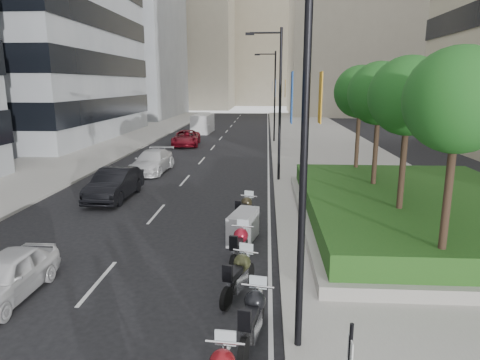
# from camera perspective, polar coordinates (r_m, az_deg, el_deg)

# --- Properties ---
(sidewalk_right) EXTENTS (10.00, 100.00, 0.15)m
(sidewalk_right) POSITION_cam_1_polar(r_m,az_deg,el_deg) (38.46, 11.73, 3.79)
(sidewalk_right) COLOR #9E9B93
(sidewalk_right) RESTS_ON ground
(sidewalk_left) EXTENTS (8.00, 100.00, 0.15)m
(sidewalk_left) POSITION_cam_1_polar(r_m,az_deg,el_deg) (41.11, -18.72, 3.95)
(sidewalk_left) COLOR #9E9B93
(sidewalk_left) RESTS_ON ground
(lane_edge) EXTENTS (0.12, 100.00, 0.01)m
(lane_edge) POSITION_cam_1_polar(r_m,az_deg,el_deg) (38.08, 3.79, 3.84)
(lane_edge) COLOR silver
(lane_edge) RESTS_ON ground
(lane_centre) EXTENTS (0.12, 100.00, 0.01)m
(lane_centre) POSITION_cam_1_polar(r_m,az_deg,el_deg) (38.41, -4.01, 3.91)
(lane_centre) COLOR silver
(lane_centre) RESTS_ON ground
(building_grey_far) EXTENTS (22.00, 26.00, 30.00)m
(building_grey_far) POSITION_cam_1_polar(r_m,az_deg,el_deg) (82.87, -16.75, 18.54)
(building_grey_far) COLOR gray
(building_grey_far) RESTS_ON ground
(building_cream_right) EXTENTS (28.00, 24.00, 36.00)m
(building_cream_right) POSITION_cam_1_polar(r_m,az_deg,el_deg) (90.36, 16.33, 19.95)
(building_cream_right) COLOR #B7AD93
(building_cream_right) RESTS_ON ground
(building_cream_left) EXTENTS (26.00, 24.00, 34.00)m
(building_cream_left) POSITION_cam_1_polar(r_m,az_deg,el_deg) (110.32, -8.12, 18.39)
(building_cream_left) COLOR #B7AD93
(building_cream_left) RESTS_ON ground
(building_cream_centre) EXTENTS (30.00, 24.00, 38.00)m
(building_cream_centre) POSITION_cam_1_polar(r_m,az_deg,el_deg) (128.31, 3.03, 18.58)
(building_cream_centre) COLOR #B7AD93
(building_cream_centre) RESTS_ON ground
(planter) EXTENTS (10.00, 14.00, 0.40)m
(planter) POSITION_cam_1_polar(r_m,az_deg,el_deg) (19.56, 22.78, -4.69)
(planter) COLOR gray
(planter) RESTS_ON sidewalk_right
(hedge) EXTENTS (9.40, 13.40, 0.80)m
(hedge) POSITION_cam_1_polar(r_m,az_deg,el_deg) (19.40, 22.93, -2.99)
(hedge) COLOR #134216
(hedge) RESTS_ON planter
(tree_0) EXTENTS (2.80, 2.80, 6.30)m
(tree_0) POSITION_cam_1_polar(r_m,az_deg,el_deg) (12.65, 27.07, 9.34)
(tree_0) COLOR #332319
(tree_0) RESTS_ON planter
(tree_1) EXTENTS (2.80, 2.80, 6.30)m
(tree_1) POSITION_cam_1_polar(r_m,az_deg,el_deg) (16.40, 21.56, 10.30)
(tree_1) COLOR #332319
(tree_1) RESTS_ON planter
(tree_2) EXTENTS (2.80, 2.80, 6.30)m
(tree_2) POSITION_cam_1_polar(r_m,az_deg,el_deg) (20.25, 18.10, 10.85)
(tree_2) COLOR #332319
(tree_2) RESTS_ON planter
(tree_3) EXTENTS (2.80, 2.80, 6.30)m
(tree_3) POSITION_cam_1_polar(r_m,az_deg,el_deg) (24.14, 15.75, 11.20)
(tree_3) COLOR #332319
(tree_3) RESTS_ON planter
(lamp_post_0) EXTENTS (2.34, 0.45, 9.00)m
(lamp_post_0) POSITION_cam_1_polar(r_m,az_deg,el_deg) (8.68, 7.64, 7.30)
(lamp_post_0) COLOR black
(lamp_post_0) RESTS_ON ground
(lamp_post_1) EXTENTS (2.34, 0.45, 9.00)m
(lamp_post_1) POSITION_cam_1_polar(r_m,az_deg,el_deg) (25.64, 5.02, 10.88)
(lamp_post_1) COLOR black
(lamp_post_1) RESTS_ON ground
(lamp_post_2) EXTENTS (2.34, 0.45, 9.00)m
(lamp_post_2) POSITION_cam_1_polar(r_m,az_deg,el_deg) (43.63, 4.46, 11.63)
(lamp_post_2) COLOR black
(lamp_post_2) RESTS_ON ground
(motorcycle_2) EXTENTS (0.79, 2.36, 1.18)m
(motorcycle_2) POSITION_cam_1_polar(r_m,az_deg,el_deg) (10.29, 1.70, -17.89)
(motorcycle_2) COLOR black
(motorcycle_2) RESTS_ON ground
(motorcycle_3) EXTENTS (0.98, 2.23, 1.15)m
(motorcycle_3) POSITION_cam_1_polar(r_m,az_deg,el_deg) (12.30, -0.16, -12.57)
(motorcycle_3) COLOR black
(motorcycle_3) RESTS_ON ground
(motorcycle_4) EXTENTS (0.76, 2.29, 1.14)m
(motorcycle_4) POSITION_cam_1_polar(r_m,az_deg,el_deg) (14.34, -0.10, -8.78)
(motorcycle_4) COLOR black
(motorcycle_4) RESTS_ON ground
(motorcycle_5) EXTENTS (1.19, 2.02, 1.15)m
(motorcycle_5) POSITION_cam_1_polar(r_m,az_deg,el_deg) (16.28, 0.43, -6.27)
(motorcycle_5) COLOR black
(motorcycle_5) RESTS_ON ground
(motorcycle_6) EXTENTS (0.91, 2.19, 1.12)m
(motorcycle_6) POSITION_cam_1_polar(r_m,az_deg,el_deg) (18.28, 0.63, -4.04)
(motorcycle_6) COLOR black
(motorcycle_6) RESTS_ON ground
(car_a) EXTENTS (1.58, 3.81, 1.29)m
(car_a) POSITION_cam_1_polar(r_m,az_deg,el_deg) (13.80, -28.74, -11.17)
(car_a) COLOR white
(car_a) RESTS_ON ground
(car_b) EXTENTS (1.78, 4.82, 1.58)m
(car_b) POSITION_cam_1_polar(r_m,az_deg,el_deg) (23.09, -16.39, -0.51)
(car_b) COLOR black
(car_b) RESTS_ON ground
(car_c) EXTENTS (2.27, 5.16, 1.47)m
(car_c) POSITION_cam_1_polar(r_m,az_deg,el_deg) (29.51, -11.60, 2.45)
(car_c) COLOR silver
(car_c) RESTS_ON ground
(car_d) EXTENTS (2.88, 5.49, 1.47)m
(car_d) POSITION_cam_1_polar(r_m,az_deg,el_deg) (41.85, -7.19, 5.58)
(car_d) COLOR maroon
(car_d) RESTS_ON ground
(delivery_van) EXTENTS (2.25, 5.37, 2.22)m
(delivery_van) POSITION_cam_1_polar(r_m,az_deg,el_deg) (52.60, -5.02, 7.40)
(delivery_van) COLOR silver
(delivery_van) RESTS_ON ground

